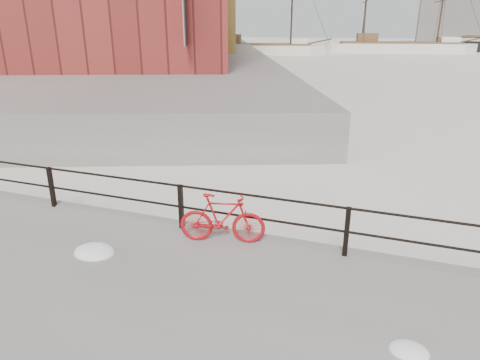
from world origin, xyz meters
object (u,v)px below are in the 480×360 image
Objects in this scene: bicycle at (222,218)px; schooner_mid at (398,53)px; schooner_left at (259,54)px; workboat_far at (185,61)px; workboat_near at (136,80)px.

bicycle is 81.72m from schooner_mid.
schooner_mid is 26.84m from schooner_left.
schooner_mid reaches higher than bicycle.
schooner_left reaches higher than workboat_far.
schooner_mid is at bearing 20.34° from workboat_far.
bicycle is 32.81m from workboat_near.
schooner_mid is 1.20× the size of schooner_left.
schooner_mid is at bearing 74.04° from bicycle.
schooner_mid is at bearing 17.25° from schooner_left.
workboat_far is at bearing 90.69° from workboat_near.
workboat_far is (-4.77, -19.30, 0.00)m from schooner_left.
schooner_mid is (2.24, 81.68, -0.87)m from bicycle.
bicycle is at bearing -69.23° from workboat_near.
workboat_near is 23.06m from workboat_far.
bicycle is 0.06× the size of schooner_mid.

